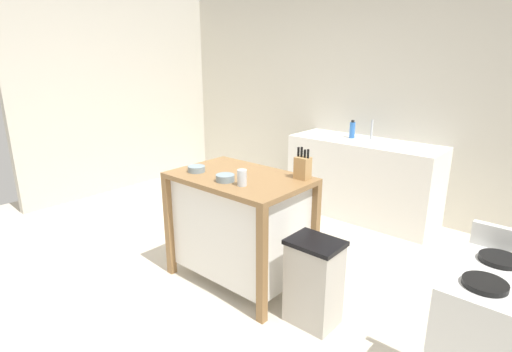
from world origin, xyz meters
TOP-DOWN VIEW (x-y plane):
  - ground_plane at (0.00, 0.00)m, footprint 6.48×6.48m
  - wall_back at (0.00, 2.34)m, footprint 5.48×0.10m
  - wall_left at (-2.74, 0.87)m, footprint 0.10×2.94m
  - kitchen_island at (0.21, 0.07)m, footprint 1.08×0.71m
  - knife_block at (0.63, 0.32)m, footprint 0.11×0.09m
  - bowl_ceramic_small at (-0.13, -0.08)m, footprint 0.14×0.14m
  - bowl_stoneware_deep at (0.23, -0.11)m, footprint 0.14×0.14m
  - drinking_cup at (0.39, -0.10)m, footprint 0.07×0.07m
  - trash_bin at (0.99, -0.03)m, footprint 0.36×0.28m
  - sink_counter at (0.33, 1.99)m, footprint 1.69×0.60m
  - sink_faucet at (0.33, 2.13)m, footprint 0.02×0.02m
  - bottle_dish_soap at (0.13, 2.05)m, footprint 0.06×0.06m

SIDE VIEW (x-z plane):
  - ground_plane at x=0.00m, z-range 0.00..0.00m
  - trash_bin at x=0.99m, z-range 0.00..0.63m
  - sink_counter at x=0.33m, z-range 0.00..0.90m
  - kitchen_island at x=0.21m, z-range 0.05..0.96m
  - bowl_ceramic_small at x=-0.13m, z-range 0.91..0.96m
  - bowl_stoneware_deep at x=0.23m, z-range 0.91..0.96m
  - drinking_cup at x=0.39m, z-range 0.91..1.03m
  - bottle_dish_soap at x=0.13m, z-range 0.89..1.09m
  - knife_block at x=0.63m, z-range 0.88..1.12m
  - sink_faucet at x=0.33m, z-range 0.89..1.11m
  - wall_back at x=0.00m, z-range 0.00..2.60m
  - wall_left at x=-2.74m, z-range 0.00..2.60m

